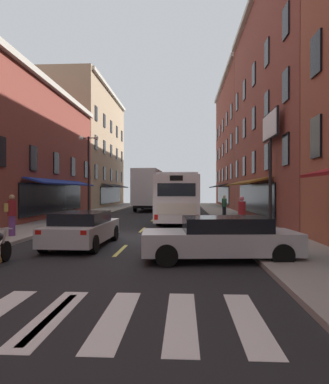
# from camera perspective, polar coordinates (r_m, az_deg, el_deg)

# --- Properties ---
(ground_plane) EXTENTS (34.80, 80.00, 0.10)m
(ground_plane) POSITION_cam_1_polar(r_m,az_deg,el_deg) (16.09, -4.93, -7.56)
(ground_plane) COLOR black
(lane_centre_dashes) EXTENTS (0.14, 73.90, 0.01)m
(lane_centre_dashes) POSITION_cam_1_polar(r_m,az_deg,el_deg) (15.84, -5.05, -7.49)
(lane_centre_dashes) COLOR #DBCC4C
(lane_centre_dashes) RESTS_ON ground
(crosswalk_near) EXTENTS (7.10, 2.80, 0.01)m
(crosswalk_near) POSITION_cam_1_polar(r_m,az_deg,el_deg) (6.56, -17.98, -18.71)
(crosswalk_near) COLOR silver
(crosswalk_near) RESTS_ON ground
(sidewalk_left) EXTENTS (3.00, 80.00, 0.14)m
(sidewalk_left) POSITION_cam_1_polar(r_m,az_deg,el_deg) (17.88, -24.12, -6.41)
(sidewalk_left) COLOR gray
(sidewalk_left) RESTS_ON ground
(sidewalk_right) EXTENTS (3.00, 80.00, 0.14)m
(sidewalk_right) POSITION_cam_1_polar(r_m,az_deg,el_deg) (16.34, 16.19, -7.02)
(sidewalk_right) COLOR gray
(sidewalk_right) RESTS_ON ground
(billboard_sign) EXTENTS (0.40, 3.16, 6.35)m
(billboard_sign) POSITION_cam_1_polar(r_m,az_deg,el_deg) (20.44, 16.91, 8.37)
(billboard_sign) COLOR black
(billboard_sign) RESTS_ON sidewalk_right
(transit_bus) EXTENTS (2.87, 12.36, 3.16)m
(transit_bus) POSITION_cam_1_polar(r_m,az_deg,el_deg) (24.90, 2.59, -0.84)
(transit_bus) COLOR white
(transit_bus) RESTS_ON ground
(box_truck) EXTENTS (2.76, 7.82, 4.27)m
(box_truck) POSITION_cam_1_polar(r_m,az_deg,el_deg) (36.42, -2.65, 0.33)
(box_truck) COLOR black
(box_truck) RESTS_ON ground
(sedan_near) EXTENTS (1.96, 4.43, 1.39)m
(sedan_near) POSITION_cam_1_polar(r_m,az_deg,el_deg) (48.12, -1.42, -1.46)
(sedan_near) COLOR silver
(sedan_near) RESTS_ON ground
(sedan_mid) EXTENTS (2.06, 4.62, 1.32)m
(sedan_mid) POSITION_cam_1_polar(r_m,az_deg,el_deg) (13.77, -13.23, -5.81)
(sedan_mid) COLOR silver
(sedan_mid) RESTS_ON ground
(sedan_far) EXTENTS (4.80, 2.25, 1.33)m
(sedan_far) POSITION_cam_1_polar(r_m,az_deg,el_deg) (10.82, 9.19, -7.45)
(sedan_far) COLOR silver
(sedan_far) RESTS_ON ground
(bicycle_near) EXTENTS (1.68, 0.54, 0.91)m
(bicycle_near) POSITION_cam_1_polar(r_m,az_deg,el_deg) (22.18, -14.93, -3.99)
(bicycle_near) COLOR black
(bicycle_near) RESTS_ON sidewalk_left
(pedestrian_near) EXTENTS (0.52, 0.46, 1.81)m
(pedestrian_near) POSITION_cam_1_polar(r_m,az_deg,el_deg) (16.78, -23.73, -3.29)
(pedestrian_near) COLOR #66387F
(pedestrian_near) RESTS_ON sidewalk_left
(pedestrian_mid) EXTENTS (0.36, 0.36, 1.63)m
(pedestrian_mid) POSITION_cam_1_polar(r_m,az_deg,el_deg) (26.46, 9.73, -2.28)
(pedestrian_mid) COLOR black
(pedestrian_mid) RESTS_ON sidewalk_right
(pedestrian_far) EXTENTS (0.36, 0.36, 1.71)m
(pedestrian_far) POSITION_cam_1_polar(r_m,az_deg,el_deg) (17.28, 12.52, -3.46)
(pedestrian_far) COLOR #33663F
(pedestrian_far) RESTS_ON sidewalk_right
(street_lamp_twin) EXTENTS (1.42, 0.32, 5.94)m
(street_lamp_twin) POSITION_cam_1_polar(r_m,az_deg,el_deg) (25.73, -12.30, 3.08)
(street_lamp_twin) COLOR black
(street_lamp_twin) RESTS_ON sidewalk_left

